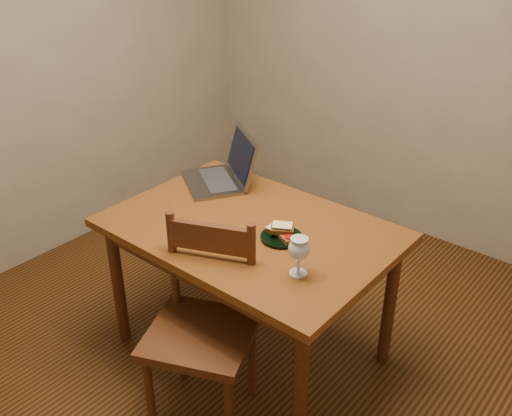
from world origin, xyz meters
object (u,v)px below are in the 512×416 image
Objects in this scene: table at (250,242)px; laptop at (226,169)px; milk_glass at (299,256)px; plate at (281,237)px; chair at (202,321)px.

laptop is at bearing 145.48° from table.
plate is at bearing 141.50° from milk_glass.
plate is at bearing 0.75° from table.
laptop is at bearing 150.78° from milk_glass.
chair is at bearing -100.81° from plate.
milk_glass is (0.22, -0.17, 0.08)m from plate.
table is 0.46m from milk_glass.
table is 0.52m from laptop.
table is at bearing 156.85° from milk_glass.
milk_glass is (0.30, 0.26, 0.32)m from chair.
plate reaches higher than table.
laptop reaches higher than table.
chair is 3.35× the size of milk_glass.
milk_glass is at bearing -38.50° from plate.
chair is at bearing -21.83° from laptop.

